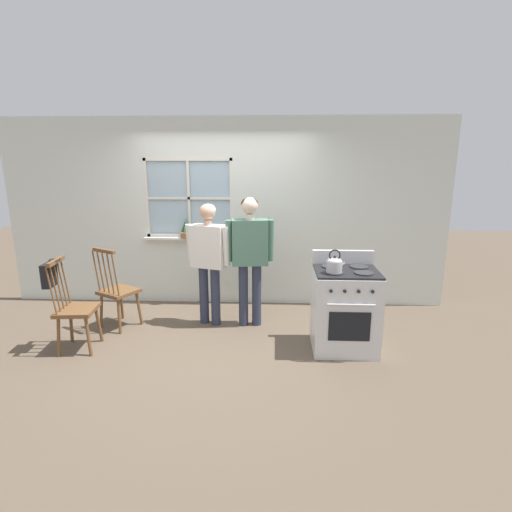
% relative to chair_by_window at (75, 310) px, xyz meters
% --- Properties ---
extents(ground_plane, '(16.00, 16.00, 0.00)m').
position_rel_chair_by_window_xyz_m(ground_plane, '(1.50, 0.23, -0.47)').
color(ground_plane, brown).
extents(wall_back, '(6.40, 0.16, 2.70)m').
position_rel_chair_by_window_xyz_m(wall_back, '(1.53, 1.63, 0.86)').
color(wall_back, silver).
rests_on(wall_back, ground_plane).
extents(chair_by_window, '(0.44, 0.46, 1.06)m').
position_rel_chair_by_window_xyz_m(chair_by_window, '(0.00, 0.00, 0.00)').
color(chair_by_window, brown).
rests_on(chair_by_window, ground_plane).
extents(chair_near_wall, '(0.56, 0.55, 1.06)m').
position_rel_chair_by_window_xyz_m(chair_near_wall, '(0.23, 0.64, 0.00)').
color(chair_near_wall, brown).
rests_on(chair_near_wall, ground_plane).
extents(person_elderly_left, '(0.59, 0.33, 1.58)m').
position_rel_chair_by_window_xyz_m(person_elderly_left, '(1.39, 0.80, 0.48)').
color(person_elderly_left, '#2D3347').
rests_on(person_elderly_left, ground_plane).
extents(person_teen_center, '(0.61, 0.26, 1.67)m').
position_rel_chair_by_window_xyz_m(person_teen_center, '(1.92, 0.78, 0.55)').
color(person_teen_center, '#2D3347').
rests_on(person_teen_center, ground_plane).
extents(stove, '(0.71, 0.68, 1.08)m').
position_rel_chair_by_window_xyz_m(stove, '(3.03, 0.17, -0.00)').
color(stove, silver).
rests_on(stove, ground_plane).
extents(kettle, '(0.21, 0.17, 0.25)m').
position_rel_chair_by_window_xyz_m(kettle, '(2.87, 0.04, 0.55)').
color(kettle, '#B7B7BC').
rests_on(kettle, stove).
extents(potted_plant, '(0.17, 0.17, 0.30)m').
position_rel_chair_by_window_xyz_m(potted_plant, '(0.95, 1.54, 0.61)').
color(potted_plant, '#935B3D').
rests_on(potted_plant, wall_back).
extents(handbag, '(0.20, 0.23, 0.31)m').
position_rel_chair_by_window_xyz_m(handbag, '(-0.23, -0.02, 0.41)').
color(handbag, black).
rests_on(handbag, chair_by_window).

